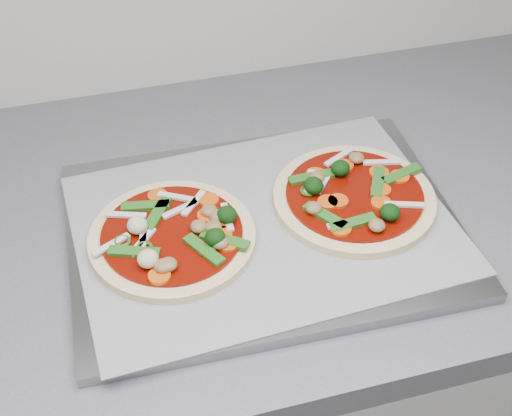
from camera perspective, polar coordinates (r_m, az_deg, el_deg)
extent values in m
cube|color=slate|center=(0.92, -19.03, -3.72)|extent=(3.60, 0.60, 0.04)
cube|color=gray|center=(0.86, 0.60, -1.66)|extent=(0.47, 0.36, 0.02)
cube|color=gray|center=(0.86, 0.61, -1.25)|extent=(0.46, 0.34, 0.00)
cylinder|color=beige|center=(0.84, -6.71, -2.38)|extent=(0.25, 0.25, 0.01)
cylinder|color=#6C0A00|center=(0.83, -6.75, -2.03)|extent=(0.21, 0.21, 0.00)
cube|color=silver|center=(0.82, -9.06, -2.77)|extent=(0.02, 0.05, 0.00)
cube|color=silver|center=(0.86, -5.01, 0.39)|extent=(0.04, 0.04, 0.00)
ellipsoid|color=olive|center=(0.82, -4.60, -1.48)|extent=(0.03, 0.03, 0.01)
torus|color=#2B5415|center=(0.81, -8.92, -3.16)|extent=(0.03, 0.03, 0.00)
cube|color=#306D1E|center=(0.85, -7.90, -0.46)|extent=(0.04, 0.06, 0.00)
cube|color=#306D1E|center=(0.80, -4.20, -3.35)|extent=(0.04, 0.06, 0.00)
torus|color=#2B5415|center=(0.82, -10.66, -2.65)|extent=(0.03, 0.03, 0.00)
cube|color=silver|center=(0.84, -2.32, -0.74)|extent=(0.01, 0.05, 0.00)
cylinder|color=#E0480C|center=(0.84, -3.89, -0.60)|extent=(0.03, 0.03, 0.00)
ellipsoid|color=olive|center=(0.79, -7.01, -4.50)|extent=(0.03, 0.03, 0.01)
cube|color=silver|center=(0.86, -10.35, -0.56)|extent=(0.05, 0.02, 0.00)
cube|color=silver|center=(0.87, -6.37, 0.87)|extent=(0.05, 0.03, 0.00)
ellipsoid|color=olive|center=(0.84, -3.77, -0.22)|extent=(0.03, 0.03, 0.01)
ellipsoid|color=olive|center=(0.84, -3.08, -0.65)|extent=(0.03, 0.03, 0.01)
torus|color=#2B5415|center=(0.80, -3.95, -3.38)|extent=(0.02, 0.02, 0.00)
ellipsoid|color=olive|center=(0.80, -2.90, -2.77)|extent=(0.02, 0.02, 0.01)
ellipsoid|color=olive|center=(0.82, -3.41, -1.53)|extent=(0.03, 0.03, 0.01)
cube|color=#306D1E|center=(0.81, -2.52, -2.56)|extent=(0.06, 0.05, 0.00)
cylinder|color=#E0480C|center=(0.88, -7.86, 0.97)|extent=(0.03, 0.03, 0.00)
cube|color=#306D1E|center=(0.81, -9.73, -3.48)|extent=(0.06, 0.03, 0.00)
cylinder|color=#E0480C|center=(0.82, -2.76, -2.09)|extent=(0.03, 0.03, 0.00)
cube|color=silver|center=(0.82, -9.10, -2.70)|extent=(0.04, 0.04, 0.00)
ellipsoid|color=#0C340C|center=(0.83, -2.35, -0.54)|extent=(0.03, 0.03, 0.02)
cylinder|color=#E0480C|center=(0.86, -3.81, 0.65)|extent=(0.03, 0.03, 0.00)
cube|color=#306D1E|center=(0.86, -8.84, 0.17)|extent=(0.06, 0.02, 0.00)
cylinder|color=#E0480C|center=(0.78, -7.74, -5.41)|extent=(0.03, 0.03, 0.00)
ellipsoid|color=olive|center=(0.78, -7.46, -4.62)|extent=(0.03, 0.03, 0.01)
cube|color=silver|center=(0.82, -11.52, -2.90)|extent=(0.05, 0.03, 0.00)
ellipsoid|color=beige|center=(0.79, -8.64, -4.04)|extent=(0.03, 0.03, 0.02)
cube|color=silver|center=(0.85, -6.08, -0.10)|extent=(0.05, 0.02, 0.00)
ellipsoid|color=#0C340C|center=(0.81, -3.29, -2.36)|extent=(0.02, 0.02, 0.02)
cylinder|color=#E0480C|center=(0.83, -2.84, -1.15)|extent=(0.04, 0.04, 0.00)
cylinder|color=#E0480C|center=(0.81, -2.30, -2.88)|extent=(0.03, 0.03, 0.00)
ellipsoid|color=beige|center=(0.83, -9.47, -1.37)|extent=(0.03, 0.03, 0.02)
cylinder|color=beige|center=(0.89, 7.85, 0.77)|extent=(0.26, 0.26, 0.01)
cylinder|color=#6C0A00|center=(0.88, 7.89, 1.13)|extent=(0.22, 0.22, 0.00)
cylinder|color=#E0480C|center=(0.87, 6.58, 0.55)|extent=(0.04, 0.04, 0.00)
cube|color=#306D1E|center=(0.90, 4.45, 2.48)|extent=(0.06, 0.02, 0.00)
cylinder|color=#E0480C|center=(0.90, 4.81, 2.70)|extent=(0.03, 0.03, 0.00)
ellipsoid|color=olive|center=(0.85, 4.65, 0.01)|extent=(0.03, 0.03, 0.01)
ellipsoid|color=olive|center=(0.93, 8.05, 3.99)|extent=(0.02, 0.02, 0.01)
ellipsoid|color=olive|center=(0.83, 9.64, -1.38)|extent=(0.03, 0.03, 0.01)
torus|color=#2B5415|center=(0.88, 4.19, 1.39)|extent=(0.03, 0.03, 0.00)
cylinder|color=#E0480C|center=(0.91, 11.41, 2.46)|extent=(0.03, 0.03, 0.00)
cube|color=#306D1E|center=(0.84, 7.76, -1.19)|extent=(0.06, 0.02, 0.00)
cylinder|color=#E0480C|center=(0.83, 6.79, -1.66)|extent=(0.03, 0.03, 0.00)
cube|color=#306D1E|center=(0.84, 5.53, -0.62)|extent=(0.04, 0.06, 0.00)
cylinder|color=#E0480C|center=(0.89, 9.96, 1.44)|extent=(0.03, 0.03, 0.00)
ellipsoid|color=#0C340C|center=(0.85, 10.66, -0.33)|extent=(0.03, 0.03, 0.02)
cylinder|color=#E0480C|center=(0.92, 9.81, 2.82)|extent=(0.03, 0.03, 0.00)
cylinder|color=#E0480C|center=(0.86, 5.75, 0.46)|extent=(0.03, 0.03, 0.00)
cube|color=silver|center=(0.93, 6.62, 4.04)|extent=(0.05, 0.03, 0.00)
torus|color=#2B5415|center=(0.88, 4.71, 1.50)|extent=(0.03, 0.03, 0.00)
ellipsoid|color=#0C340C|center=(0.87, 4.62, 1.83)|extent=(0.03, 0.03, 0.02)
cylinder|color=#E0480C|center=(0.87, 9.98, 0.40)|extent=(0.04, 0.04, 0.00)
cube|color=silver|center=(0.87, 11.79, 0.26)|extent=(0.05, 0.02, 0.00)
cube|color=#306D1E|center=(0.90, 9.72, 2.05)|extent=(0.04, 0.06, 0.00)
ellipsoid|color=olive|center=(0.89, 4.90, 2.47)|extent=(0.03, 0.03, 0.01)
cube|color=silver|center=(0.93, 10.01, 3.62)|extent=(0.05, 0.02, 0.00)
ellipsoid|color=#0C340C|center=(0.90, 6.77, 3.19)|extent=(0.03, 0.03, 0.02)
cylinder|color=#E0480C|center=(0.92, 7.04, 3.37)|extent=(0.04, 0.04, 0.00)
ellipsoid|color=#0C340C|center=(0.87, 4.66, 1.76)|extent=(0.03, 0.03, 0.02)
cube|color=#306D1E|center=(0.92, 11.57, 2.68)|extent=(0.06, 0.03, 0.00)
cube|color=silver|center=(0.89, 5.48, 2.12)|extent=(0.04, 0.04, 0.00)
cube|color=silver|center=(0.84, 7.28, -1.22)|extent=(0.05, 0.01, 0.00)
cube|color=silver|center=(0.89, 4.26, 2.07)|extent=(0.03, 0.05, 0.00)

